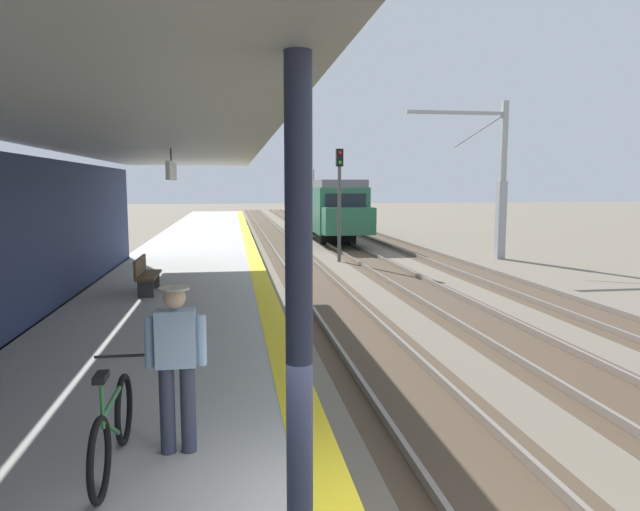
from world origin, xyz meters
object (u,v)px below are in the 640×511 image
at_px(rail_signal_post, 339,193).
at_px(commuter_person, 176,360).
at_px(catenary_pylon_far_side, 496,184).
at_px(approaching_train, 322,205).
at_px(bicycle_beside_commuter, 113,429).
at_px(platform_bench, 146,274).

bearing_deg(rail_signal_post, commuter_person, -104.96).
distance_m(rail_signal_post, catenary_pylon_far_side, 7.61).
height_order(approaching_train, commuter_person, approaching_train).
height_order(bicycle_beside_commuter, catenary_pylon_far_side, catenary_pylon_far_side).
relative_size(approaching_train, rail_signal_post, 3.77).
bearing_deg(commuter_person, platform_bench, 100.02).
height_order(rail_signal_post, catenary_pylon_far_side, catenary_pylon_far_side).
bearing_deg(rail_signal_post, bicycle_beside_commuter, -106.22).
bearing_deg(bicycle_beside_commuter, platform_bench, 96.23).
xyz_separation_m(bicycle_beside_commuter, platform_bench, (-0.99, 9.10, 0.08)).
bearing_deg(platform_bench, catenary_pylon_far_side, 38.33).
distance_m(commuter_person, catenary_pylon_far_side, 24.30).
relative_size(commuter_person, platform_bench, 1.04).
distance_m(bicycle_beside_commuter, catenary_pylon_far_side, 24.89).
bearing_deg(bicycle_beside_commuter, catenary_pylon_far_side, 56.57).
bearing_deg(bicycle_beside_commuter, rail_signal_post, 73.78).
bearing_deg(catenary_pylon_far_side, bicycle_beside_commuter, -123.43).
bearing_deg(approaching_train, catenary_pylon_far_side, -66.62).
relative_size(approaching_train, catenary_pylon_far_side, 2.61).
bearing_deg(bicycle_beside_commuter, commuter_person, 25.76).
xyz_separation_m(commuter_person, bicycle_beside_commuter, (-0.57, -0.27, -0.55)).
relative_size(rail_signal_post, platform_bench, 3.25).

